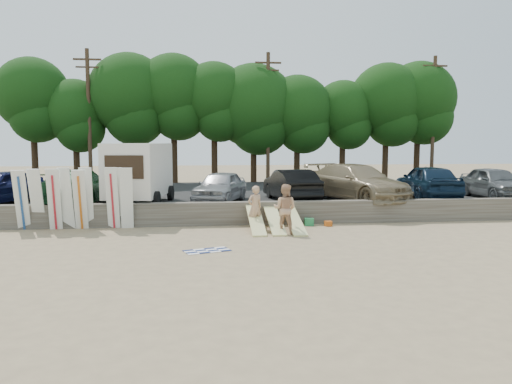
% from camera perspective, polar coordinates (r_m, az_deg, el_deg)
% --- Properties ---
extents(ground, '(120.00, 120.00, 0.00)m').
position_cam_1_polar(ground, '(19.00, 2.10, -5.15)').
color(ground, tan).
rests_on(ground, ground).
extents(seawall, '(44.00, 0.50, 1.00)m').
position_cam_1_polar(seawall, '(21.85, 0.91, -2.40)').
color(seawall, '#6B6356').
rests_on(seawall, ground).
extents(parking_lot, '(44.00, 14.50, 0.70)m').
position_cam_1_polar(parking_lot, '(29.26, -1.02, -0.63)').
color(parking_lot, '#282828').
rests_on(parking_lot, ground).
extents(treeline, '(32.86, 6.05, 9.10)m').
position_cam_1_polar(treeline, '(36.27, -1.60, 10.36)').
color(treeline, '#382616').
rests_on(treeline, parking_lot).
extents(utility_poles, '(25.80, 0.26, 9.00)m').
position_cam_1_polar(utility_poles, '(34.83, 1.39, 8.74)').
color(utility_poles, '#473321').
rests_on(utility_poles, parking_lot).
extents(box_trailer, '(3.10, 4.74, 2.83)m').
position_cam_1_polar(box_trailer, '(24.01, -13.24, 2.47)').
color(box_trailer, silver).
rests_on(box_trailer, parking_lot).
extents(car_1, '(2.71, 5.81, 1.64)m').
position_cam_1_polar(car_1, '(24.73, -19.71, 0.60)').
color(car_1, '#163D21').
rests_on(car_1, parking_lot).
extents(car_2, '(3.18, 4.77, 1.51)m').
position_cam_1_polar(car_2, '(24.04, -4.12, 0.62)').
color(car_2, '#9C9CA1').
rests_on(car_2, parking_lot).
extents(car_3, '(2.24, 4.90, 1.56)m').
position_cam_1_polar(car_3, '(24.60, 4.04, 0.80)').
color(car_3, black).
rests_on(car_3, parking_lot).
extents(car_4, '(4.76, 6.68, 1.80)m').
position_cam_1_polar(car_4, '(25.24, 11.46, 1.09)').
color(car_4, '#907C5C').
rests_on(car_4, parking_lot).
extents(car_5, '(2.46, 5.29, 1.75)m').
position_cam_1_polar(car_5, '(27.06, 18.99, 1.15)').
color(car_5, '#0D1D30').
rests_on(car_5, parking_lot).
extents(car_6, '(2.18, 4.88, 1.63)m').
position_cam_1_polar(car_6, '(28.42, 25.60, 0.98)').
color(car_6, '#525658').
rests_on(car_6, parking_lot).
extents(surfboard_upright_0, '(0.59, 0.90, 2.49)m').
position_cam_1_polar(surfboard_upright_0, '(22.17, -25.25, -0.88)').
color(surfboard_upright_0, white).
rests_on(surfboard_upright_0, ground).
extents(surfboard_upright_1, '(0.51, 0.75, 2.52)m').
position_cam_1_polar(surfboard_upright_1, '(22.19, -23.77, -0.77)').
color(surfboard_upright_1, white).
rests_on(surfboard_upright_1, ground).
extents(surfboard_upright_2, '(0.58, 0.77, 2.53)m').
position_cam_1_polar(surfboard_upright_2, '(21.77, -22.07, -0.81)').
color(surfboard_upright_2, white).
rests_on(surfboard_upright_2, ground).
extents(surfboard_upright_3, '(0.57, 0.62, 2.56)m').
position_cam_1_polar(surfboard_upright_3, '(21.80, -20.85, -0.72)').
color(surfboard_upright_3, white).
rests_on(surfboard_upright_3, ground).
extents(surfboard_upright_4, '(0.57, 0.89, 2.49)m').
position_cam_1_polar(surfboard_upright_4, '(21.47, -19.46, -0.86)').
color(surfboard_upright_4, white).
rests_on(surfboard_upright_4, ground).
extents(surfboard_upright_5, '(0.56, 0.61, 2.56)m').
position_cam_1_polar(surfboard_upright_5, '(21.64, -18.80, -0.69)').
color(surfboard_upright_5, white).
rests_on(surfboard_upright_5, ground).
extents(surfboard_upright_6, '(0.53, 0.62, 2.56)m').
position_cam_1_polar(surfboard_upright_6, '(21.44, -15.61, -0.66)').
color(surfboard_upright_6, white).
rests_on(surfboard_upright_6, ground).
extents(surfboard_upright_7, '(0.54, 0.56, 2.57)m').
position_cam_1_polar(surfboard_upright_7, '(21.41, -16.08, -0.67)').
color(surfboard_upright_7, white).
rests_on(surfboard_upright_7, ground).
extents(surfboard_upright_8, '(0.56, 0.66, 2.55)m').
position_cam_1_polar(surfboard_upright_8, '(21.18, -14.57, -0.72)').
color(surfboard_upright_8, white).
rests_on(surfboard_upright_8, ground).
extents(surfboard_low_0, '(0.56, 2.89, 0.93)m').
position_cam_1_polar(surfboard_low_0, '(20.28, -0.05, -3.12)').
color(surfboard_low_0, '#EDE895').
rests_on(surfboard_low_0, ground).
extents(surfboard_low_1, '(0.56, 2.91, 0.86)m').
position_cam_1_polar(surfboard_low_1, '(20.41, 2.10, -3.16)').
color(surfboard_low_1, '#EDE895').
rests_on(surfboard_low_1, ground).
extents(surfboard_low_2, '(0.56, 2.92, 0.83)m').
position_cam_1_polar(surfboard_low_2, '(20.41, 4.35, -3.22)').
color(surfboard_low_2, '#EDE895').
rests_on(surfboard_low_2, ground).
extents(beachgoer_a, '(0.78, 0.67, 1.81)m').
position_cam_1_polar(beachgoer_a, '(20.49, -0.12, -1.79)').
color(beachgoer_a, tan).
rests_on(beachgoer_a, ground).
extents(beachgoer_b, '(1.17, 1.08, 1.95)m').
position_cam_1_polar(beachgoer_b, '(19.62, 3.32, -1.93)').
color(beachgoer_b, tan).
rests_on(beachgoer_b, ground).
extents(cooler, '(0.41, 0.34, 0.32)m').
position_cam_1_polar(cooler, '(21.64, 6.08, -3.41)').
color(cooler, '#27924D').
rests_on(cooler, ground).
extents(gear_bag, '(0.31, 0.26, 0.22)m').
position_cam_1_polar(gear_bag, '(21.61, 8.25, -3.59)').
color(gear_bag, '#C85817').
rests_on(gear_bag, ground).
extents(beach_towel, '(1.90, 1.90, 0.00)m').
position_cam_1_polar(beach_towel, '(16.69, -5.62, -6.68)').
color(beach_towel, white).
rests_on(beach_towel, ground).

